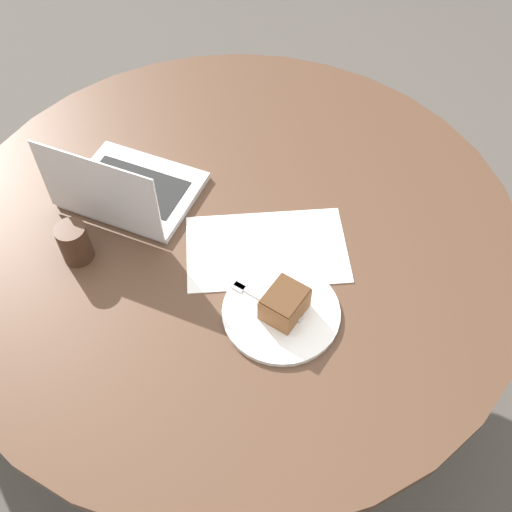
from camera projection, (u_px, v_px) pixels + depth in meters
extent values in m
plane|color=#4C4742|center=(240.00, 367.00, 2.00)|extent=(12.00, 12.00, 0.00)
cylinder|color=#4C3323|center=(240.00, 366.00, 2.00)|extent=(0.54, 0.54, 0.02)
cylinder|color=#4C3323|center=(238.00, 309.00, 1.71)|extent=(0.13, 0.13, 0.69)
cylinder|color=#4C3323|center=(234.00, 229.00, 1.43)|extent=(1.37, 1.37, 0.03)
cube|color=black|center=(58.00, 219.00, 2.12)|extent=(0.05, 0.05, 0.42)
cube|color=white|center=(267.00, 249.00, 1.37)|extent=(0.41, 0.32, 0.00)
cylinder|color=white|center=(281.00, 312.00, 1.26)|extent=(0.25, 0.25, 0.01)
cube|color=brown|center=(285.00, 304.00, 1.23)|extent=(0.12, 0.11, 0.06)
cube|color=#4D311C|center=(285.00, 295.00, 1.21)|extent=(0.11, 0.11, 0.00)
cube|color=silver|center=(268.00, 302.00, 1.27)|extent=(0.11, 0.15, 0.00)
cube|color=silver|center=(239.00, 286.00, 1.29)|extent=(0.04, 0.04, 0.00)
cylinder|color=#3D2619|center=(74.00, 243.00, 1.32)|extent=(0.07, 0.07, 0.10)
cube|color=silver|center=(135.00, 189.00, 1.47)|extent=(0.38, 0.38, 0.02)
cube|color=black|center=(134.00, 187.00, 1.46)|extent=(0.27, 0.27, 0.00)
cube|color=silver|center=(99.00, 193.00, 1.32)|extent=(0.22, 0.22, 0.20)
cube|color=black|center=(100.00, 191.00, 1.32)|extent=(0.20, 0.20, 0.18)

